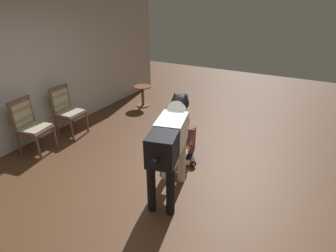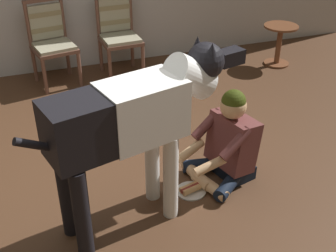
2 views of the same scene
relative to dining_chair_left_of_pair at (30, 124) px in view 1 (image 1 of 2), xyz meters
name	(u,v)px [view 1 (image 1 of 2)]	position (x,y,z in m)	size (l,w,h in m)	color
ground_plane	(138,184)	(0.10, -2.19, -0.54)	(15.05, 15.05, 0.00)	#4F321F
back_wall	(10,77)	(0.10, 0.40, 0.76)	(8.69, 0.10, 2.60)	beige
dining_chair_left_of_pair	(30,124)	(0.00, 0.00, 0.00)	(0.54, 0.54, 0.98)	brown
dining_chair_right_of_pair	(66,109)	(0.80, 0.00, 0.00)	(0.48, 0.49, 0.98)	brown
person_sitting_on_floor	(183,141)	(1.09, -2.43, -0.21)	(0.67, 0.58, 0.80)	black
large_dog	(171,137)	(0.27, -2.64, 0.30)	(1.66, 0.60, 1.27)	white
hot_dog_on_plate	(178,167)	(0.74, -2.52, -0.52)	(0.24, 0.24, 0.06)	silver
round_side_table	(143,94)	(2.82, -0.45, -0.23)	(0.44, 0.44, 0.53)	brown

